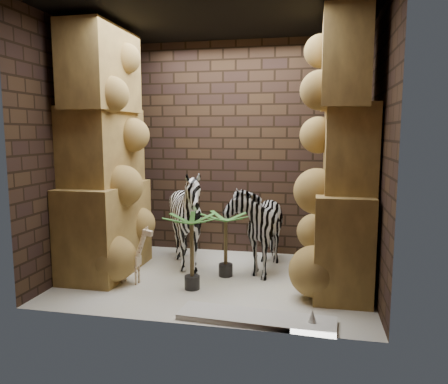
% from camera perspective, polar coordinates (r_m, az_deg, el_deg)
% --- Properties ---
extents(floor, '(3.50, 3.50, 0.00)m').
position_cam_1_polar(floor, '(5.24, -1.03, -11.40)').
color(floor, silver).
rests_on(floor, ground).
extents(ceiling, '(3.50, 3.50, 0.00)m').
position_cam_1_polar(ceiling, '(5.11, -1.12, 22.25)').
color(ceiling, black).
rests_on(ceiling, ground).
extents(wall_back, '(3.50, 0.00, 3.50)m').
position_cam_1_polar(wall_back, '(6.18, 1.52, 5.72)').
color(wall_back, '#332215').
rests_on(wall_back, ground).
extents(wall_front, '(3.50, 0.00, 3.50)m').
position_cam_1_polar(wall_front, '(3.75, -5.35, 4.32)').
color(wall_front, '#332215').
rests_on(wall_front, ground).
extents(wall_left, '(0.00, 3.00, 3.00)m').
position_cam_1_polar(wall_left, '(5.61, -18.85, 5.09)').
color(wall_left, '#332215').
rests_on(wall_left, ground).
extents(wall_right, '(0.00, 3.00, 3.00)m').
position_cam_1_polar(wall_right, '(4.88, 19.48, 4.71)').
color(wall_right, '#332215').
rests_on(wall_right, ground).
extents(rock_pillar_left, '(0.68, 1.30, 3.00)m').
position_cam_1_polar(rock_pillar_left, '(5.44, -15.66, 5.15)').
color(rock_pillar_left, '#B39046').
rests_on(rock_pillar_left, floor).
extents(rock_pillar_right, '(0.58, 1.25, 3.00)m').
position_cam_1_polar(rock_pillar_right, '(4.84, 15.59, 4.85)').
color(rock_pillar_right, '#B39046').
rests_on(rock_pillar_right, floor).
extents(zebra_right, '(0.63, 1.13, 1.31)m').
position_cam_1_polar(zebra_right, '(5.47, 4.36, -3.50)').
color(zebra_right, white).
rests_on(zebra_right, floor).
extents(zebra_left, '(1.37, 1.53, 1.16)m').
position_cam_1_polar(zebra_left, '(5.48, -4.87, -4.26)').
color(zebra_left, white).
rests_on(zebra_left, floor).
extents(giraffe_toy, '(0.37, 0.17, 0.70)m').
position_cam_1_polar(giraffe_toy, '(5.12, -12.31, -7.94)').
color(giraffe_toy, beige).
rests_on(giraffe_toy, floor).
extents(palm_front, '(0.36, 0.36, 0.78)m').
position_cam_1_polar(palm_front, '(5.24, 0.22, -6.94)').
color(palm_front, '#2E6F25').
rests_on(palm_front, floor).
extents(palm_back, '(0.36, 0.36, 0.85)m').
position_cam_1_polar(palm_back, '(4.81, -4.26, -7.91)').
color(palm_back, '#2E6F25').
rests_on(palm_back, floor).
extents(surfboard, '(1.48, 0.45, 0.05)m').
position_cam_1_polar(surfboard, '(4.17, 4.24, -16.28)').
color(surfboard, silver).
rests_on(surfboard, floor).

